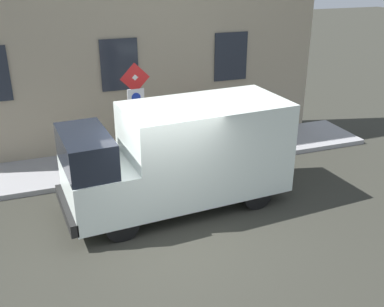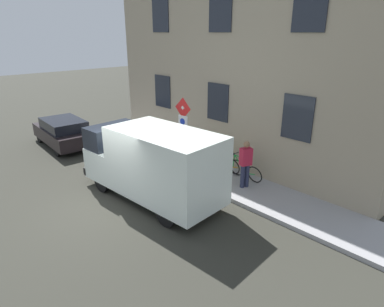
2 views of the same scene
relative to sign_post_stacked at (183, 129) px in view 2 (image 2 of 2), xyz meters
name	(u,v)px [view 2 (image 2 of 2)]	position (x,y,z in m)	size (l,w,h in m)	color
ground_plane	(117,203)	(-3.02, 0.01, -1.98)	(80.00, 80.00, 0.00)	#313129
sidewalk_slab	(199,170)	(0.86, 0.01, -1.91)	(2.12, 14.88, 0.14)	#99989B
building_facade	(225,62)	(2.26, 0.01, 2.26)	(0.75, 12.88, 8.48)	tan
sign_post_stacked	(183,129)	(0.00, 0.00, 0.00)	(0.16, 0.56, 2.89)	#474C47
delivery_van	(153,162)	(-1.90, -0.60, -0.65)	(2.35, 5.45, 2.50)	white
parked_hatchback	(64,132)	(-1.76, 6.92, -1.25)	(2.00, 4.10, 1.38)	black
bicycle_green	(243,169)	(1.36, -1.86, -1.47)	(0.46, 1.71, 0.89)	black
bicycle_orange	(226,163)	(1.36, -0.99, -1.47)	(0.46, 1.71, 0.89)	black
pedestrian	(246,163)	(0.82, -2.34, -0.91)	(0.47, 0.38, 1.72)	#262B47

